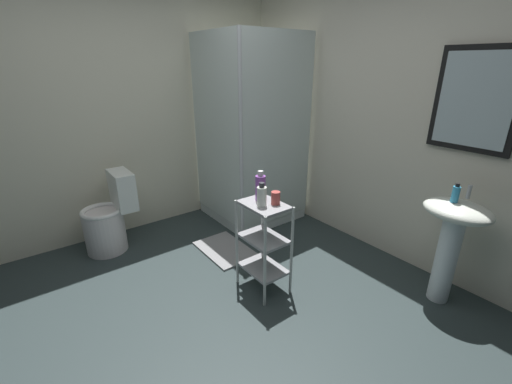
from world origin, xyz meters
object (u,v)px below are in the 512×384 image
object	(u,v)px
storage_cart	(264,240)
lotion_bottle_white	(262,196)
shower_stall	(250,181)
rinse_cup	(276,198)
pedestal_sink	(453,232)
bath_mat	(225,249)
hand_soap_bottle	(456,194)
toilet	(109,219)
conditioner_bottle_purple	(260,187)

from	to	relation	value
storage_cart	lotion_bottle_white	world-z (taller)	lotion_bottle_white
shower_stall	rinse_cup	xyz separation A→B (m)	(1.16, -0.61, 0.32)
pedestal_sink	rinse_cup	size ratio (longest dim) A/B	8.35
lotion_bottle_white	bath_mat	distance (m)	1.07
hand_soap_bottle	lotion_bottle_white	xyz separation A→B (m)	(-0.88, -1.01, -0.05)
toilet	bath_mat	xyz separation A→B (m)	(0.70, 0.85, -0.31)
hand_soap_bottle	conditioner_bottle_purple	bearing A→B (deg)	-135.76
storage_cart	lotion_bottle_white	size ratio (longest dim) A/B	4.13
conditioner_bottle_purple	lotion_bottle_white	world-z (taller)	conditioner_bottle_purple
shower_stall	bath_mat	world-z (taller)	shower_stall
pedestal_sink	storage_cart	bearing A→B (deg)	-132.88
pedestal_sink	lotion_bottle_white	xyz separation A→B (m)	(-0.90, -1.03, 0.24)
shower_stall	bath_mat	bearing A→B (deg)	-54.94
toilet	rinse_cup	xyz separation A→B (m)	(1.42, 0.86, 0.47)
lotion_bottle_white	rinse_cup	distance (m)	0.11
hand_soap_bottle	rinse_cup	xyz separation A→B (m)	(-0.84, -0.91, -0.08)
shower_stall	bath_mat	size ratio (longest dim) A/B	3.33
shower_stall	hand_soap_bottle	bearing A→B (deg)	8.42
shower_stall	hand_soap_bottle	distance (m)	2.07
lotion_bottle_white	rinse_cup	size ratio (longest dim) A/B	1.85
storage_cart	toilet	bearing A→B (deg)	-149.75
toilet	bath_mat	world-z (taller)	toilet
shower_stall	storage_cart	size ratio (longest dim) A/B	2.70
pedestal_sink	bath_mat	bearing A→B (deg)	-149.41
conditioner_bottle_purple	rinse_cup	bearing A→B (deg)	17.09
bath_mat	rinse_cup	bearing A→B (deg)	0.81
pedestal_sink	rinse_cup	distance (m)	1.29
storage_cart	hand_soap_bottle	size ratio (longest dim) A/B	5.39
rinse_cup	shower_stall	bearing A→B (deg)	152.29
toilet	storage_cart	bearing A→B (deg)	30.25
toilet	storage_cart	distance (m)	1.59
lotion_bottle_white	toilet	bearing A→B (deg)	-151.32
shower_stall	pedestal_sink	size ratio (longest dim) A/B	2.47
pedestal_sink	hand_soap_bottle	bearing A→B (deg)	-136.18
storage_cart	rinse_cup	xyz separation A→B (m)	(0.06, 0.06, 0.35)
hand_soap_bottle	lotion_bottle_white	world-z (taller)	hand_soap_bottle
pedestal_sink	conditioner_bottle_purple	world-z (taller)	conditioner_bottle_purple
pedestal_sink	storage_cart	xyz separation A→B (m)	(-0.93, -1.00, -0.14)
hand_soap_bottle	toilet	bearing A→B (deg)	-142.04
storage_cart	rinse_cup	world-z (taller)	rinse_cup
rinse_cup	lotion_bottle_white	bearing A→B (deg)	-109.16
hand_soap_bottle	bath_mat	bearing A→B (deg)	-149.69
toilet	pedestal_sink	bearing A→B (deg)	38.04
storage_cart	rinse_cup	size ratio (longest dim) A/B	7.63
pedestal_sink	lotion_bottle_white	world-z (taller)	lotion_bottle_white
bath_mat	lotion_bottle_white	bearing A→B (deg)	-7.56
rinse_cup	bath_mat	size ratio (longest dim) A/B	0.16
toilet	hand_soap_bottle	bearing A→B (deg)	37.96
conditioner_bottle_purple	rinse_cup	xyz separation A→B (m)	(0.13, 0.04, -0.05)
hand_soap_bottle	lotion_bottle_white	bearing A→B (deg)	-131.02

